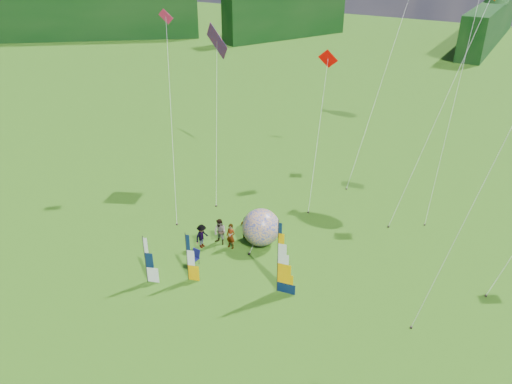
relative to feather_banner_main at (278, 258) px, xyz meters
The scene contains 18 objects.
ground 3.86m from the feather_banner_main, 111.22° to the right, with size 220.00×220.00×0.00m, color #3D7E19.
treeline_ring 3.49m from the feather_banner_main, 111.22° to the right, with size 210.00×210.00×8.00m, color #1C3914, non-canonical shape.
feather_banner_main is the anchor object (origin of this frame).
side_banner_left 5.50m from the feather_banner_main, 160.75° to the right, with size 0.91×0.10×3.23m, color #EFA000, non-canonical shape.
side_banner_far 7.88m from the feather_banner_main, 155.83° to the right, with size 0.93×0.10×3.13m, color white, non-canonical shape.
bol_inflatable 5.22m from the feather_banner_main, 130.85° to the left, with size 2.55×2.55×2.55m, color #0929A6.
spectator_a 5.58m from the feather_banner_main, 153.33° to the left, with size 0.65×0.43×1.79m, color #66594C.
spectator_b 6.36m from the feather_banner_main, 156.81° to the left, with size 0.91×0.45×1.87m, color #66594C.
spectator_c 6.84m from the feather_banner_main, 167.07° to the left, with size 1.10×0.41×1.70m, color #66594C.
spectator_d 6.13m from the feather_banner_main, 139.80° to the left, with size 1.00×0.41×1.71m, color #66594C.
camp_chair 6.06m from the feather_banner_main, behind, with size 0.61×0.61×1.06m, color #0E1044, non-canonical shape.
kite_whale 19.73m from the feather_banner_main, 72.84° to the left, with size 4.20×14.32×20.46m, color black, non-canonical shape.
kite_rainbow_delta 14.84m from the feather_banner_main, 138.43° to the left, with size 8.35×10.66×13.63m, color red, non-canonical shape.
kite_parafoil 12.24m from the feather_banner_main, 22.88° to the left, with size 7.09×9.72×18.25m, color #AE1A23, non-canonical shape.
small_kite_red 13.92m from the feather_banner_main, 105.23° to the left, with size 5.03×10.24×11.07m, color #EC0400, non-canonical shape.
small_kite_orange 16.46m from the feather_banner_main, 71.71° to the left, with size 5.02×10.84×16.33m, color #F65000, non-canonical shape.
small_kite_pink 14.71m from the feather_banner_main, 153.25° to the left, with size 7.35×8.87×14.11m, color #CA1B4C, non-canonical shape.
small_kite_green 21.01m from the feather_banner_main, 93.29° to the left, with size 2.37×13.63×16.25m, color green, non-canonical shape.
Camera 1 is at (11.97, -17.83, 18.80)m, focal length 35.00 mm.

